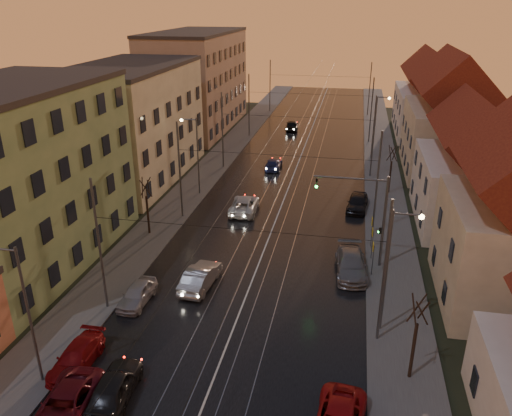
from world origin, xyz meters
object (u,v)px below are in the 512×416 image
Objects in this scene: street_lamp_3 at (377,121)px; street_lamp_2 at (195,148)px; traffic_light_mast at (371,210)px; driving_car_1 at (200,277)px; parked_left_2 at (76,358)px; parked_right_1 at (351,264)px; driving_car_4 at (292,125)px; driving_car_3 at (274,164)px; street_lamp_1 at (393,260)px; driving_car_0 at (114,387)px; parked_left_1 at (65,406)px; street_lamp_0 at (21,303)px; parked_right_2 at (357,202)px; driving_car_2 at (244,205)px; parked_left_3 at (137,294)px.

street_lamp_2 is at bearing -138.69° from street_lamp_3.
traffic_light_mast is 13.12m from driving_car_1.
parked_left_2 is 19.59m from parked_right_1.
driving_car_1 is 46.41m from driving_car_4.
driving_car_3 is 36.63m from parked_left_2.
driving_car_0 is (-13.59, -8.36, -4.12)m from street_lamp_1.
parked_left_1 is 3.68m from parked_left_2.
street_lamp_0 is at bearing -142.47° from parked_right_1.
traffic_light_mast is at bearing -35.07° from street_lamp_2.
parked_right_2 is at bearing 59.73° from parked_left_2.
driving_car_1 reaches higher than parked_right_2.
parked_left_2 is at bearing 70.03° from driving_car_1.
driving_car_2 is (-11.25, 8.35, -3.88)m from traffic_light_mast.
street_lamp_3 is 13.98m from driving_car_3.
traffic_light_mast is 1.84× the size of parked_left_3.
parked_right_2 is at bearing 95.62° from street_lamp_1.
traffic_light_mast is at bearing 47.02° from parked_right_1.
parked_right_1 reaches higher than parked_left_3.
parked_left_1 is (-3.59, -39.70, 0.10)m from driving_car_3.
street_lamp_2 is 30.41m from parked_left_1.
street_lamp_3 is at bearing 67.33° from parked_left_3.
traffic_light_mast is at bearing -92.27° from street_lamp_3.
driving_car_1 reaches higher than driving_car_0.
parked_left_2 is at bearing -35.19° from driving_car_0.
parked_left_2 is (1.50, -26.58, -4.26)m from street_lamp_2.
street_lamp_1 and street_lamp_2 have the same top height.
street_lamp_0 reaches higher than traffic_light_mast.
traffic_light_mast is 1.35× the size of parked_right_1.
driving_car_4 is (-10.90, 41.14, -3.83)m from traffic_light_mast.
street_lamp_1 is 18.76m from parked_left_1.
parked_right_1 is 12.38m from parked_right_2.
traffic_light_mast is 11.65m from parked_right_2.
street_lamp_3 reaches higher than parked_right_2.
street_lamp_2 is at bearing 132.32° from street_lamp_1.
traffic_light_mast reaches higher than driving_car_3.
street_lamp_1 is 1.00× the size of street_lamp_2.
street_lamp_2 is 8.06m from driving_car_2.
parked_left_3 is at bearing -113.99° from street_lamp_3.
traffic_light_mast is 1.41× the size of parked_left_1.
parked_right_2 is (-1.87, -17.03, -4.13)m from street_lamp_3.
street_lamp_3 is at bearing 87.73° from traffic_light_mast.
traffic_light_mast is at bearing 43.10° from street_lamp_0.
driving_car_4 reaches higher than parked_left_3.
driving_car_0 is at bearing -127.32° from traffic_light_mast.
street_lamp_1 is at bearing -82.09° from traffic_light_mast.
street_lamp_0 is 1.00× the size of street_lamp_3.
traffic_light_mast is (-1.11, -28.00, -0.29)m from street_lamp_3.
street_lamp_0 is 1.56× the size of parked_left_1.
driving_car_4 is at bearing 77.99° from street_lamp_2.
street_lamp_1 reaches higher than parked_right_1.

